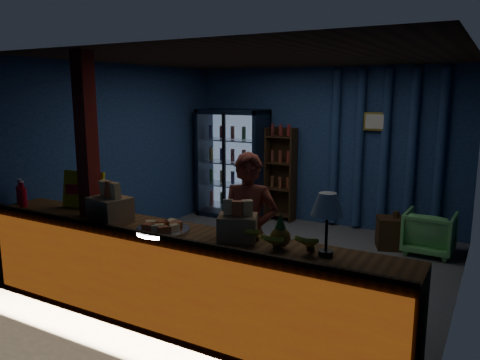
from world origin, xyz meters
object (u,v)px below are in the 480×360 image
(green_chair, at_px, (429,233))
(pastry_tray, at_px, (163,228))
(shopkeeper, at_px, (249,233))
(table_lamp, at_px, (327,207))

(green_chair, height_order, pastry_tray, pastry_tray)
(shopkeeper, height_order, table_lamp, shopkeeper)
(pastry_tray, bearing_deg, table_lamp, 4.60)
(shopkeeper, xyz_separation_m, green_chair, (1.36, 2.71, -0.51))
(shopkeeper, distance_m, green_chair, 3.08)
(shopkeeper, height_order, green_chair, shopkeeper)
(green_chair, bearing_deg, table_lamp, 85.77)
(shopkeeper, distance_m, pastry_tray, 0.89)
(shopkeeper, height_order, pastry_tray, shopkeeper)
(table_lamp, bearing_deg, shopkeeper, 149.16)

